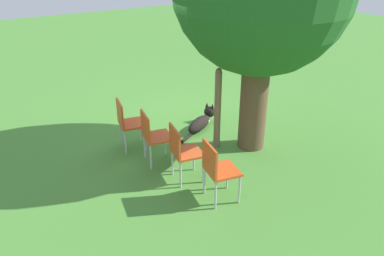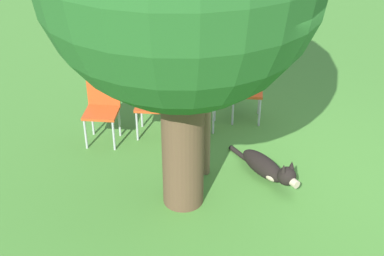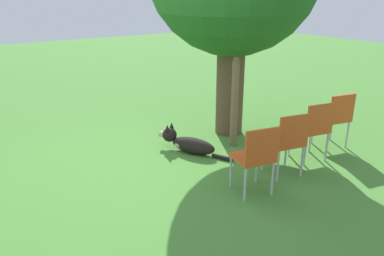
% 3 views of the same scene
% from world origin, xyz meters
% --- Properties ---
extents(ground_plane, '(30.00, 30.00, 0.00)m').
position_xyz_m(ground_plane, '(0.00, 0.00, 0.00)').
color(ground_plane, '#478433').
extents(dog, '(1.17, 0.67, 0.41)m').
position_xyz_m(dog, '(0.15, 0.16, 0.14)').
color(dog, black).
rests_on(dog, ground_plane).
extents(fence_post, '(0.12, 0.12, 1.45)m').
position_xyz_m(fence_post, '(0.35, 0.91, 0.73)').
color(fence_post, brown).
rests_on(fence_post, ground_plane).
extents(red_chair_0, '(0.50, 0.52, 0.89)m').
position_xyz_m(red_chair_0, '(1.69, 0.12, 0.53)').
color(red_chair_0, '#D14C1E').
rests_on(red_chair_0, ground_plane).
extents(red_chair_1, '(0.50, 0.52, 0.89)m').
position_xyz_m(red_chair_1, '(1.56, 0.80, 0.53)').
color(red_chair_1, '#D14C1E').
rests_on(red_chair_1, ground_plane).
extents(red_chair_2, '(0.50, 0.52, 0.89)m').
position_xyz_m(red_chair_2, '(1.43, 1.49, 0.53)').
color(red_chair_2, '#D14C1E').
rests_on(red_chair_2, ground_plane).
extents(red_chair_3, '(0.50, 0.52, 0.89)m').
position_xyz_m(red_chair_3, '(1.30, 2.18, 0.53)').
color(red_chair_3, '#D14C1E').
rests_on(red_chair_3, ground_plane).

